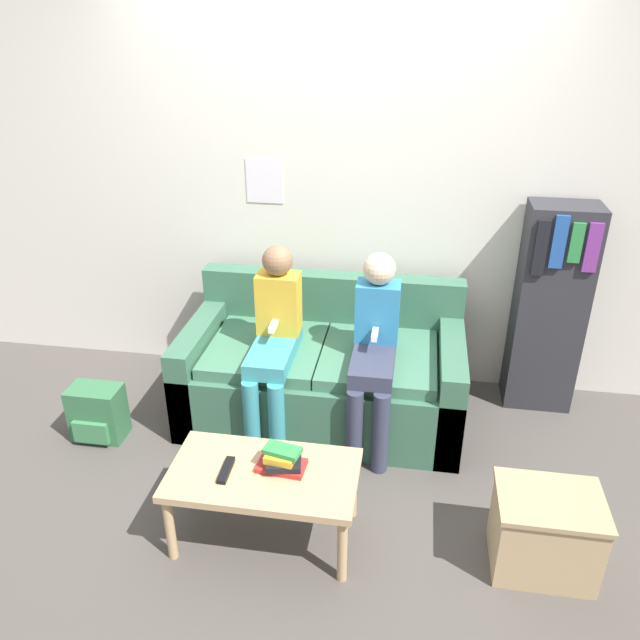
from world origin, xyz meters
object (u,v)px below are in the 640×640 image
Objects in this scene: bookshelf at (549,308)px; coffee_table at (264,480)px; tv_remote at (226,470)px; backpack at (98,413)px; couch at (324,373)px; person_left at (274,336)px; storage_box at (545,532)px; person_right at (375,343)px.

coffee_table is at bearing -135.39° from bookshelf.
backpack is at bearing 146.37° from tv_remote.
couch is 4.99× the size of backpack.
couch reaches higher than backpack.
person_left is 3.36× the size of backpack.
person_left reaches higher than storage_box.
person_right is (0.56, 0.00, 0.00)m from person_left.
backpack is at bearing 166.68° from storage_box.
person_left is at bearing 87.35° from tv_remote.
person_right reaches higher than coffee_table.
couch reaches higher than tv_remote.
couch is at bearing 84.07° from coffee_table.
bookshelf is 1.46m from storage_box.
person_right is (0.31, -0.20, 0.34)m from couch.
tv_remote is at bearing -91.60° from person_left.
person_left is at bearing 149.28° from storage_box.
person_right is at bearing 135.16° from storage_box.
coffee_table is 1.30m from backpack.
person_right is 1.09m from tv_remote.
couch is 1.27× the size of bookshelf.
backpack is at bearing -170.45° from person_right.
coffee_table is at bearing -95.93° from couch.
storage_box is at bearing -44.84° from person_right.
couch is at bearing 74.81° from tv_remote.
bookshelf is 2.73m from backpack.
person_left is 0.91m from tv_remote.
couch is 1.90× the size of coffee_table.
person_right is at bearing -151.34° from bookshelf.
person_left reaches higher than backpack.
bookshelf is at bearing 41.04° from tv_remote.
coffee_table is 0.91m from person_left.
tv_remote reaches higher than storage_box.
bookshelf is 2.83× the size of storage_box.
person_right is 6.38× the size of tv_remote.
coffee_table is 1.89× the size of storage_box.
tv_remote is 1.44m from storage_box.
tv_remote is (-0.16, -0.03, 0.06)m from coffee_table.
person_left reaches higher than coffee_table.
person_left reaches higher than tv_remote.
storage_box is (1.15, -1.03, -0.08)m from couch.
coffee_table is at bearing -27.54° from backpack.
backpack is (-1.14, 0.59, -0.18)m from coffee_table.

